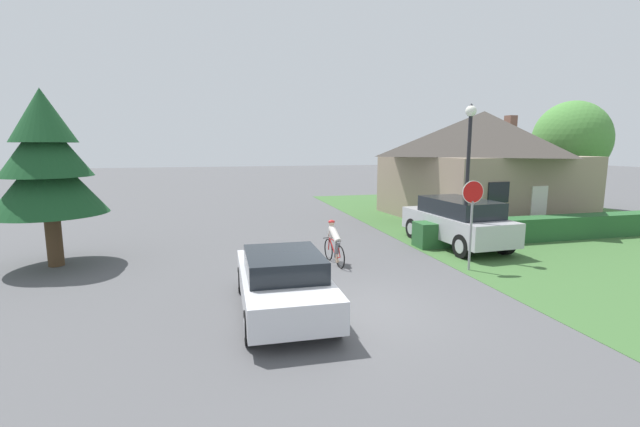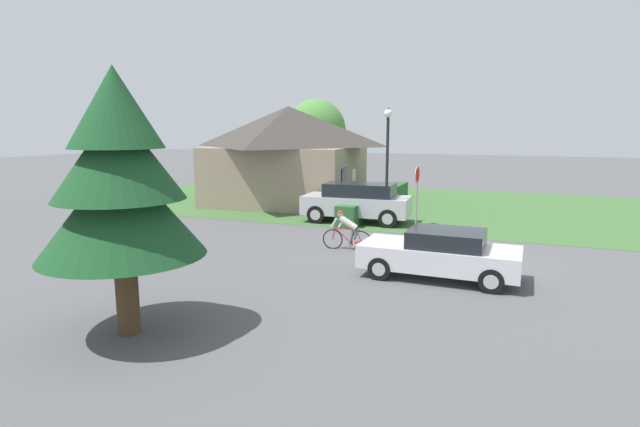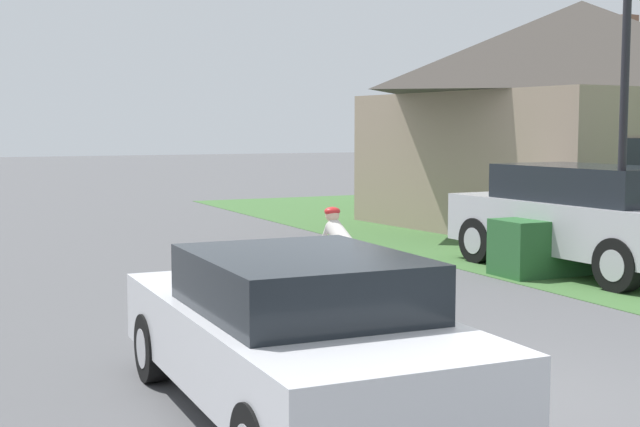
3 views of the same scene
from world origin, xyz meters
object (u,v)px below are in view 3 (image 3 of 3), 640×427
cyclist (342,263)px  street_lamp (626,60)px  sedan_left_lane (295,334)px  parked_suv_right (583,217)px  cottage_house (579,110)px

cyclist → street_lamp: size_ratio=0.34×
sedan_left_lane → street_lamp: bearing=-62.7°
cyclist → parked_suv_right: (5.21, 1.28, 0.27)m
sedan_left_lane → cyclist: sedan_left_lane is taller
sedan_left_lane → cyclist: (2.25, 3.60, -0.04)m
parked_suv_right → cottage_house: bearing=-43.8°
parked_suv_right → street_lamp: size_ratio=0.96×
cottage_house → cyclist: (-10.12, -7.05, -2.20)m
cyclist → parked_suv_right: size_ratio=0.36×
sedan_left_lane → street_lamp: size_ratio=0.87×
sedan_left_lane → street_lamp: 8.05m
sedan_left_lane → parked_suv_right: 8.91m
cottage_house → sedan_left_lane: cottage_house is taller
sedan_left_lane → parked_suv_right: (7.46, 4.88, 0.23)m
parked_suv_right → street_lamp: (-0.66, -1.54, 2.50)m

